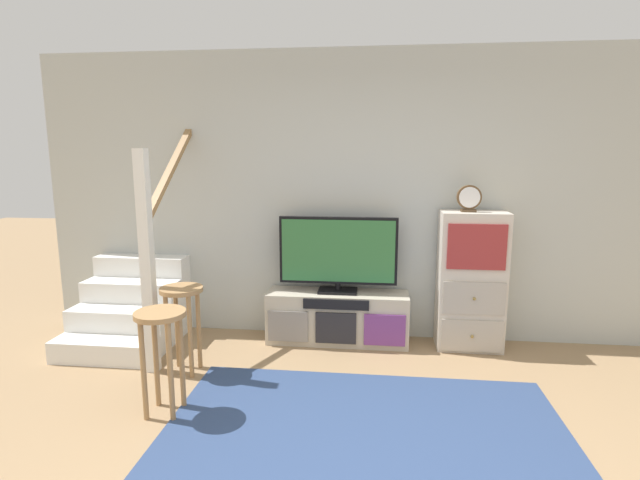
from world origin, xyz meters
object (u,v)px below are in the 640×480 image
(media_console, at_px, (337,317))
(desk_clock, at_px, (469,198))
(bar_stool_far, at_px, (182,309))
(television, at_px, (338,253))
(bar_stool_near, at_px, (161,338))
(side_cabinet, at_px, (471,281))

(media_console, distance_m, desk_clock, 1.61)
(desk_clock, xyz_separation_m, bar_stool_far, (-2.33, -0.78, -0.84))
(television, relative_size, desk_clock, 4.65)
(television, relative_size, bar_stool_far, 1.53)
(media_console, relative_size, bar_stool_far, 1.85)
(media_console, relative_size, bar_stool_near, 1.81)
(television, relative_size, bar_stool_near, 1.49)
(television, distance_m, bar_stool_near, 1.82)
(bar_stool_near, bearing_deg, bar_stool_far, 99.97)
(television, bearing_deg, bar_stool_far, -145.80)
(media_console, height_order, side_cabinet, side_cabinet)
(desk_clock, bearing_deg, media_console, 179.76)
(television, bearing_deg, media_console, -90.00)
(media_console, distance_m, bar_stool_far, 1.45)
(desk_clock, relative_size, bar_stool_near, 0.32)
(television, distance_m, bar_stool_far, 1.47)
(television, height_order, bar_stool_far, television)
(media_console, relative_size, desk_clock, 5.62)
(media_console, height_order, desk_clock, desk_clock)
(television, bearing_deg, desk_clock, -1.43)
(desk_clock, bearing_deg, side_cabinet, 14.42)
(television, xyz_separation_m, bar_stool_near, (-1.07, -1.44, -0.32))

